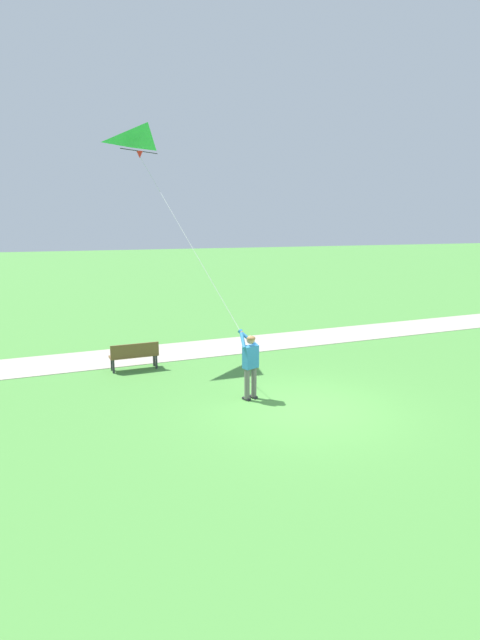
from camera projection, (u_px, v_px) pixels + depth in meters
name	position (u px, v px, depth m)	size (l,w,h in m)	color
ground_plane	(305.00, 409.00, 13.37)	(120.00, 120.00, 0.00)	#4C8E3D
walkway_path	(181.00, 351.00, 18.95)	(2.40, 32.00, 0.02)	#ADA393
person_kite_flyer	(250.00, 361.00, 13.89)	(0.63, 0.50, 1.83)	#232328
flying_kite	(148.00, 141.00, 16.53)	(5.22, 2.70, 5.71)	green
park_bench_near_walkway	(134.00, 354.00, 16.58)	(0.60, 1.54, 0.88)	brown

